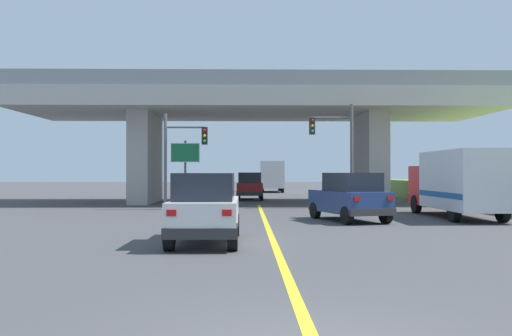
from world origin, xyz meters
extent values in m
plane|color=#424244|center=(0.00, 31.39, 0.00)|extent=(160.00, 160.00, 0.00)
cube|color=#B7B5AD|center=(0.00, 31.39, 6.55)|extent=(31.05, 10.39, 1.20)
cube|color=#A8A69F|center=(-7.54, 31.39, 2.98)|extent=(1.31, 6.23, 5.95)
cube|color=#A8A69F|center=(7.54, 31.39, 2.98)|extent=(1.31, 6.23, 5.95)
cube|color=gray|center=(0.00, 26.35, 7.60)|extent=(31.05, 0.20, 0.90)
cube|color=gray|center=(0.00, 36.44, 7.60)|extent=(31.05, 0.20, 0.90)
cube|color=yellow|center=(0.00, 14.13, 0.00)|extent=(0.20, 28.25, 0.01)
cube|color=silver|center=(-1.97, 9.80, 0.81)|extent=(1.84, 4.46, 0.90)
cube|color=#1E232D|center=(-1.97, 9.47, 1.64)|extent=(1.62, 2.45, 0.76)
cube|color=#2D2D30|center=(-1.97, 7.63, 0.50)|extent=(1.88, 0.20, 0.28)
cube|color=red|center=(-2.67, 7.56, 1.03)|extent=(0.24, 0.06, 0.16)
cube|color=red|center=(-1.28, 7.56, 1.03)|extent=(0.24, 0.06, 0.16)
cylinder|color=black|center=(-2.80, 11.48, 0.36)|extent=(0.26, 0.72, 0.72)
cylinder|color=black|center=(-1.15, 11.48, 0.36)|extent=(0.26, 0.72, 0.72)
cylinder|color=black|center=(-2.80, 8.13, 0.36)|extent=(0.26, 0.72, 0.72)
cylinder|color=black|center=(-1.15, 8.13, 0.36)|extent=(0.26, 0.72, 0.72)
cube|color=navy|center=(3.51, 17.04, 0.81)|extent=(3.01, 4.57, 0.90)
cube|color=#1E232D|center=(3.60, 16.74, 1.64)|extent=(2.26, 2.69, 0.76)
cube|color=#2D2D30|center=(4.09, 15.07, 0.50)|extent=(1.92, 0.74, 0.28)
cube|color=red|center=(3.42, 14.81, 1.03)|extent=(0.25, 0.13, 0.16)
cube|color=red|center=(4.79, 15.21, 1.03)|extent=(0.25, 0.13, 0.16)
cylinder|color=black|center=(2.26, 18.29, 0.36)|extent=(0.45, 0.76, 0.72)
cylinder|color=black|center=(3.89, 18.77, 0.36)|extent=(0.45, 0.76, 0.72)
cylinder|color=black|center=(3.13, 15.32, 0.36)|extent=(0.45, 0.76, 0.72)
cylinder|color=black|center=(4.76, 15.79, 0.36)|extent=(0.45, 0.76, 0.72)
cube|color=red|center=(8.69, 21.38, 1.40)|extent=(2.20, 2.00, 1.90)
cube|color=silver|center=(8.69, 17.65, 1.72)|extent=(2.31, 5.47, 2.53)
cube|color=#195999|center=(8.69, 17.65, 1.08)|extent=(2.33, 5.36, 0.24)
cylinder|color=black|center=(7.69, 21.38, 0.45)|extent=(0.30, 0.90, 0.90)
cylinder|color=black|center=(9.69, 21.38, 0.45)|extent=(0.30, 0.90, 0.90)
cylinder|color=black|center=(7.69, 16.28, 0.45)|extent=(0.30, 0.90, 0.90)
cylinder|color=black|center=(9.69, 16.28, 0.45)|extent=(0.30, 0.90, 0.90)
cube|color=maroon|center=(-0.53, 35.71, 0.81)|extent=(1.88, 4.51, 0.90)
cube|color=#1E232D|center=(-0.53, 35.37, 1.64)|extent=(1.65, 2.48, 0.76)
cube|color=#2D2D30|center=(-0.53, 33.50, 0.50)|extent=(1.92, 0.20, 0.28)
cube|color=red|center=(-1.23, 33.43, 1.03)|extent=(0.24, 0.06, 0.16)
cube|color=red|center=(0.18, 33.43, 1.03)|extent=(0.24, 0.06, 0.16)
cylinder|color=black|center=(-1.36, 37.41, 0.36)|extent=(0.26, 0.72, 0.72)
cylinder|color=black|center=(0.31, 37.41, 0.36)|extent=(0.26, 0.72, 0.72)
cylinder|color=black|center=(-1.36, 34.00, 0.36)|extent=(0.26, 0.72, 0.72)
cylinder|color=black|center=(0.31, 34.00, 0.36)|extent=(0.26, 0.72, 0.72)
cylinder|color=#56595E|center=(5.25, 25.51, 2.97)|extent=(0.18, 0.18, 5.95)
cylinder|color=#56595E|center=(4.11, 25.51, 5.16)|extent=(2.27, 0.12, 0.12)
cube|color=#232326|center=(2.98, 25.51, 4.68)|extent=(0.32, 0.26, 0.96)
sphere|color=red|center=(2.98, 25.36, 4.98)|extent=(0.16, 0.16, 0.16)
sphere|color=gold|center=(2.98, 25.36, 4.68)|extent=(0.16, 0.16, 0.16)
sphere|color=green|center=(2.98, 25.36, 4.38)|extent=(0.16, 0.16, 0.16)
cylinder|color=#56595E|center=(-5.25, 24.56, 2.64)|extent=(0.18, 0.18, 5.29)
cylinder|color=#56595E|center=(-4.17, 24.56, 4.53)|extent=(2.17, 0.12, 0.12)
cube|color=black|center=(-3.08, 24.56, 4.05)|extent=(0.32, 0.26, 0.96)
sphere|color=red|center=(-3.08, 24.41, 4.35)|extent=(0.16, 0.16, 0.16)
sphere|color=gold|center=(-3.08, 24.41, 4.05)|extent=(0.16, 0.16, 0.16)
sphere|color=green|center=(-3.08, 24.41, 3.75)|extent=(0.16, 0.16, 0.16)
cylinder|color=#56595E|center=(-4.61, 28.83, 2.01)|extent=(0.14, 0.14, 4.03)
cube|color=#197242|center=(-4.61, 28.77, 3.27)|extent=(1.74, 0.08, 1.11)
cube|color=white|center=(-4.61, 28.77, 3.27)|extent=(1.82, 0.04, 1.19)
cube|color=silver|center=(1.84, 53.90, 1.40)|extent=(2.20, 2.00, 1.90)
cube|color=silver|center=(1.84, 50.58, 1.79)|extent=(2.31, 4.64, 2.69)
cube|color=#197F4C|center=(1.84, 50.58, 1.12)|extent=(2.33, 4.55, 0.24)
cylinder|color=black|center=(0.84, 53.90, 0.45)|extent=(0.30, 0.90, 0.90)
cylinder|color=black|center=(2.84, 53.90, 0.45)|extent=(0.30, 0.90, 0.90)
cylinder|color=black|center=(0.84, 49.42, 0.45)|extent=(0.30, 0.90, 0.90)
cylinder|color=black|center=(2.84, 49.42, 0.45)|extent=(0.30, 0.90, 0.90)
camera|label=1|loc=(-0.81, -6.48, 2.05)|focal=39.45mm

